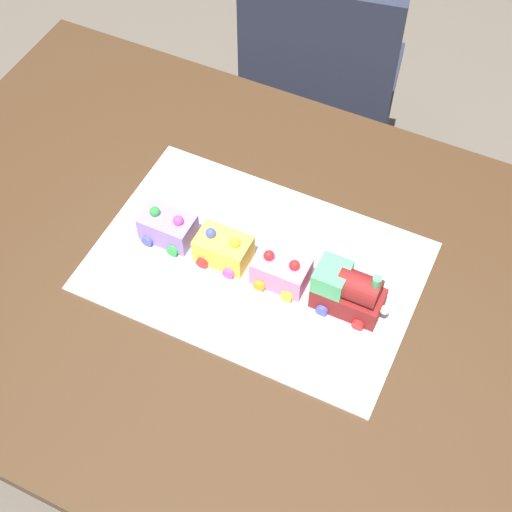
% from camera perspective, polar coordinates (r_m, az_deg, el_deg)
% --- Properties ---
extents(ground_plane, '(8.00, 8.00, 0.00)m').
position_cam_1_polar(ground_plane, '(2.07, -1.77, -12.88)').
color(ground_plane, '#6B6054').
extents(dining_table, '(1.40, 1.00, 0.74)m').
position_cam_1_polar(dining_table, '(1.51, -2.37, -3.46)').
color(dining_table, '#4C331E').
rests_on(dining_table, ground).
extents(chair, '(0.47, 0.47, 0.86)m').
position_cam_1_polar(chair, '(2.16, 4.90, 12.58)').
color(chair, '#2D3347').
rests_on(chair, ground).
extents(cake_board, '(0.60, 0.40, 0.00)m').
position_cam_1_polar(cake_board, '(1.42, -0.00, -0.76)').
color(cake_board, silver).
rests_on(cake_board, dining_table).
extents(cake_locomotive, '(0.14, 0.08, 0.12)m').
position_cam_1_polar(cake_locomotive, '(1.34, 6.96, -2.64)').
color(cake_locomotive, maroon).
rests_on(cake_locomotive, cake_board).
extents(cake_car_caboose_bubblegum, '(0.10, 0.08, 0.07)m').
position_cam_1_polar(cake_car_caboose_bubblegum, '(1.38, 1.91, -1.14)').
color(cake_car_caboose_bubblegum, pink).
rests_on(cake_car_caboose_bubblegum, cake_board).
extents(cake_car_gondola_lemon, '(0.10, 0.08, 0.07)m').
position_cam_1_polar(cake_car_gondola_lemon, '(1.41, -2.47, 0.56)').
color(cake_car_gondola_lemon, '#F4E04C').
rests_on(cake_car_gondola_lemon, cake_board).
extents(cake_car_hopper_lavender, '(0.10, 0.08, 0.07)m').
position_cam_1_polar(cake_car_hopper_lavender, '(1.45, -6.64, 2.18)').
color(cake_car_hopper_lavender, '#AD84E0').
rests_on(cake_car_hopper_lavender, cake_board).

